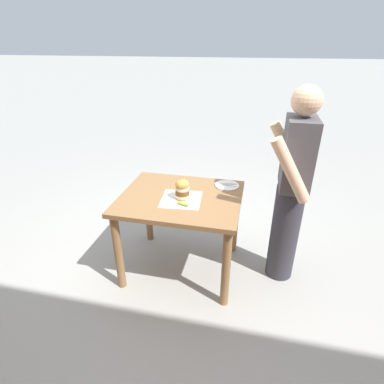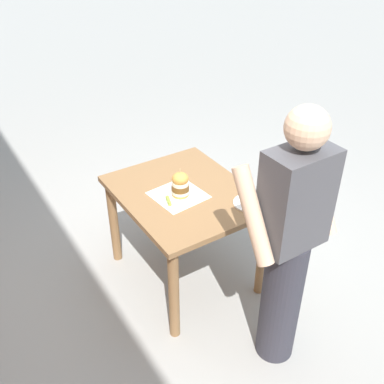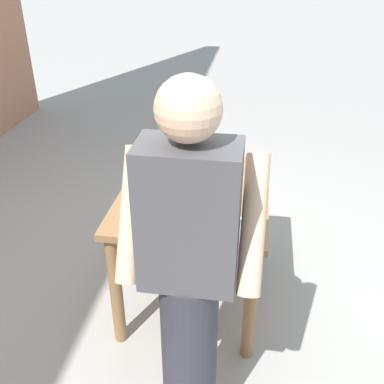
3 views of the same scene
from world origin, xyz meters
name	(u,v)px [view 1 (image 1 of 3)]	position (x,y,z in m)	size (l,w,h in m)	color
ground_plane	(182,266)	(0.00, 0.00, 0.00)	(80.00, 80.00, 0.00)	#9E9E99
patio_table	(181,209)	(0.00, 0.00, 0.64)	(0.85, 1.03, 0.77)	olive
serving_paper	(181,199)	(0.06, 0.02, 0.77)	(0.33, 0.33, 0.00)	white
sandwich	(182,189)	(0.05, 0.03, 0.86)	(0.12, 0.12, 0.21)	gold
pickle_spear	(183,204)	(0.16, 0.06, 0.78)	(0.02, 0.02, 0.10)	#8EA83D
side_plate_with_forks	(227,185)	(-0.29, 0.36, 0.78)	(0.22, 0.22, 0.02)	white
diner_across_table	(291,188)	(-0.11, 0.90, 0.88)	(0.55, 0.35, 1.69)	#33333D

